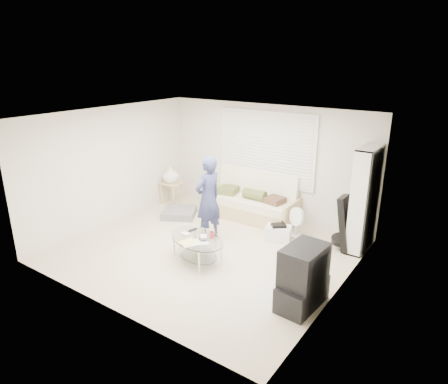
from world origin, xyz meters
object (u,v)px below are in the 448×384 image
Objects in this scene: futon_sofa at (251,203)px; bookshelf at (364,199)px; coffee_table at (197,243)px; tv_unit at (303,277)px.

futon_sofa is 2.56m from bookshelf.
bookshelf reaches higher than coffee_table.
tv_unit is at bearing -93.07° from bookshelf.
tv_unit is 0.70× the size of coffee_table.
bookshelf is (2.47, -0.15, 0.64)m from futon_sofa.
bookshelf is 3.14m from coffee_table.
bookshelf is 2.09× the size of tv_unit.
coffee_table is (-2.21, -2.14, -0.63)m from bookshelf.
futon_sofa is 1.57× the size of coffee_table.
bookshelf reaches higher than futon_sofa.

